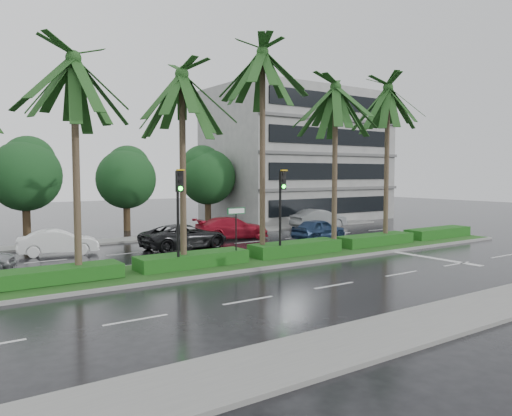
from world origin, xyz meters
TOP-DOWN VIEW (x-y plane):
  - ground at (0.00, 0.00)m, footprint 120.00×120.00m
  - near_sidewalk at (0.00, -10.20)m, footprint 40.00×2.40m
  - far_sidewalk at (0.00, 12.00)m, footprint 40.00×2.00m
  - median at (0.00, 1.00)m, footprint 36.00×4.00m
  - hedge at (0.00, 1.00)m, footprint 35.20×1.40m
  - lane_markings at (3.04, -0.43)m, footprint 34.00×13.06m
  - palm_row at (-1.25, 1.02)m, footprint 26.30×4.20m
  - signal_median_left at (-4.00, 0.30)m, footprint 0.34×0.42m
  - signal_median_right at (1.50, 0.30)m, footprint 0.34×0.42m
  - street_sign at (-1.00, 0.48)m, footprint 0.95×0.09m
  - bg_trees at (0.38, 17.59)m, footprint 32.95×5.08m
  - building at (17.00, 18.00)m, footprint 16.00×10.00m
  - car_white at (-7.00, 8.73)m, footprint 2.16×4.25m
  - car_darkgrey at (-0.50, 6.83)m, footprint 2.83×5.33m
  - car_red at (4.00, 8.89)m, footprint 2.76×5.23m
  - car_blue at (8.50, 5.39)m, footprint 2.12×4.19m
  - car_grey at (13.00, 10.41)m, footprint 1.95×4.69m

SIDE VIEW (x-z plane):
  - ground at x=0.00m, z-range 0.00..0.00m
  - lane_markings at x=3.04m, z-range 0.00..0.01m
  - near_sidewalk at x=0.00m, z-range 0.00..0.12m
  - far_sidewalk at x=0.00m, z-range 0.00..0.12m
  - median at x=0.00m, z-range 0.00..0.16m
  - hedge at x=0.00m, z-range 0.15..0.75m
  - car_white at x=-7.00m, z-range 0.00..1.34m
  - car_blue at x=8.50m, z-range 0.00..1.37m
  - car_darkgrey at x=-0.50m, z-range 0.00..1.43m
  - car_red at x=4.00m, z-range 0.00..1.44m
  - car_grey at x=13.00m, z-range 0.00..1.51m
  - street_sign at x=-1.00m, z-range 0.82..3.42m
  - signal_median_left at x=-4.00m, z-range 0.82..5.18m
  - signal_median_right at x=1.50m, z-range 0.82..5.18m
  - bg_trees at x=0.38m, z-range 0.77..8.11m
  - building at x=17.00m, z-range 0.00..12.00m
  - palm_row at x=-1.25m, z-range 2.95..13.84m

